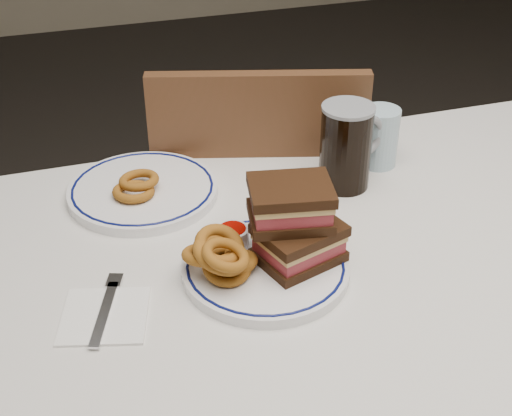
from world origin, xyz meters
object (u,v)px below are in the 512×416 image
object	(u,v)px
beer_mug	(347,145)
far_plate	(143,190)
chair_far	(257,225)
reuben_sandwich	(295,223)
main_plate	(265,268)

from	to	relation	value
beer_mug	far_plate	xyz separation A→B (m)	(-0.36, 0.07, -0.07)
chair_far	beer_mug	size ratio (longest dim) A/B	5.86
chair_far	reuben_sandwich	size ratio (longest dim) A/B	6.09
reuben_sandwich	beer_mug	distance (m)	0.27
chair_far	main_plate	distance (m)	0.56
beer_mug	chair_far	bearing A→B (deg)	107.06
reuben_sandwich	far_plate	bearing A→B (deg)	123.92
chair_far	main_plate	world-z (taller)	chair_far
far_plate	beer_mug	bearing A→B (deg)	-11.35
main_plate	reuben_sandwich	xyz separation A→B (m)	(0.05, 0.00, 0.07)
far_plate	chair_far	bearing A→B (deg)	35.62
far_plate	reuben_sandwich	bearing A→B (deg)	-56.08
chair_far	far_plate	xyz separation A→B (m)	(-0.28, -0.20, 0.26)
chair_far	reuben_sandwich	distance (m)	0.58
main_plate	reuben_sandwich	size ratio (longest dim) A/B	1.70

